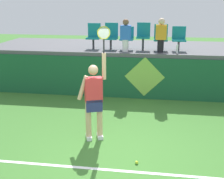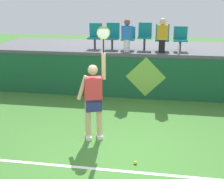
# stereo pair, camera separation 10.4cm
# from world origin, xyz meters

# --- Properties ---
(ground_plane) EXTENTS (40.00, 40.00, 0.00)m
(ground_plane) POSITION_xyz_m (0.00, 0.00, 0.00)
(ground_plane) COLOR #3D752D
(court_back_wall) EXTENTS (10.48, 0.20, 1.33)m
(court_back_wall) POSITION_xyz_m (0.00, 3.79, 0.67)
(court_back_wall) COLOR #195633
(court_back_wall) RESTS_ON ground_plane
(spectator_platform) EXTENTS (10.48, 3.17, 0.12)m
(spectator_platform) POSITION_xyz_m (0.00, 5.32, 1.39)
(spectator_platform) COLOR #56565B
(spectator_platform) RESTS_ON court_back_wall
(court_baseline_stripe) EXTENTS (9.44, 0.08, 0.01)m
(court_baseline_stripe) POSITION_xyz_m (0.00, -0.61, 0.00)
(court_baseline_stripe) COLOR white
(court_baseline_stripe) RESTS_ON ground_plane
(tennis_player) EXTENTS (0.72, 0.38, 2.56)m
(tennis_player) POSITION_xyz_m (-0.63, 0.67, 0.99)
(tennis_player) COLOR white
(tennis_player) RESTS_ON ground_plane
(tennis_ball) EXTENTS (0.07, 0.07, 0.07)m
(tennis_ball) POSITION_xyz_m (0.42, -0.31, 0.03)
(tennis_ball) COLOR #D1E533
(tennis_ball) RESTS_ON ground_plane
(water_bottle) EXTENTS (0.06, 0.06, 0.27)m
(water_bottle) POSITION_xyz_m (1.35, 3.98, 1.59)
(water_bottle) COLOR white
(water_bottle) RESTS_ON spectator_platform
(stadium_chair_0) EXTENTS (0.44, 0.42, 0.85)m
(stadium_chair_0) POSITION_xyz_m (-1.42, 4.53, 1.91)
(stadium_chair_0) COLOR #38383D
(stadium_chair_0) RESTS_ON spectator_platform
(stadium_chair_1) EXTENTS (0.44, 0.42, 0.87)m
(stadium_chair_1) POSITION_xyz_m (-0.82, 4.53, 1.92)
(stadium_chair_1) COLOR #38383D
(stadium_chair_1) RESTS_ON spectator_platform
(stadium_chair_2) EXTENTS (0.44, 0.42, 0.75)m
(stadium_chair_2) POSITION_xyz_m (-0.29, 4.52, 1.87)
(stadium_chair_2) COLOR #38383D
(stadium_chair_2) RESTS_ON spectator_platform
(stadium_chair_3) EXTENTS (0.44, 0.42, 0.89)m
(stadium_chair_3) POSITION_xyz_m (0.26, 4.52, 1.95)
(stadium_chair_3) COLOR #38383D
(stadium_chair_3) RESTS_ON spectator_platform
(stadium_chair_4) EXTENTS (0.44, 0.42, 0.85)m
(stadium_chair_4) POSITION_xyz_m (0.83, 4.53, 1.90)
(stadium_chair_4) COLOR #38383D
(stadium_chair_4) RESTS_ON spectator_platform
(stadium_chair_5) EXTENTS (0.44, 0.42, 0.78)m
(stadium_chair_5) POSITION_xyz_m (1.42, 4.52, 1.88)
(stadium_chair_5) COLOR #38383D
(stadium_chair_5) RESTS_ON spectator_platform
(spectator_0) EXTENTS (0.34, 0.20, 1.03)m
(spectator_0) POSITION_xyz_m (-0.29, 4.10, 1.99)
(spectator_0) COLOR white
(spectator_0) RESTS_ON spectator_platform
(spectator_1) EXTENTS (0.34, 0.21, 1.07)m
(spectator_1) POSITION_xyz_m (0.83, 4.10, 2.02)
(spectator_1) COLOR black
(spectator_1) RESTS_ON spectator_platform
(wall_signage_mount) EXTENTS (1.27, 0.01, 1.37)m
(wall_signage_mount) POSITION_xyz_m (0.37, 3.68, 0.00)
(wall_signage_mount) COLOR #195633
(wall_signage_mount) RESTS_ON ground_plane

